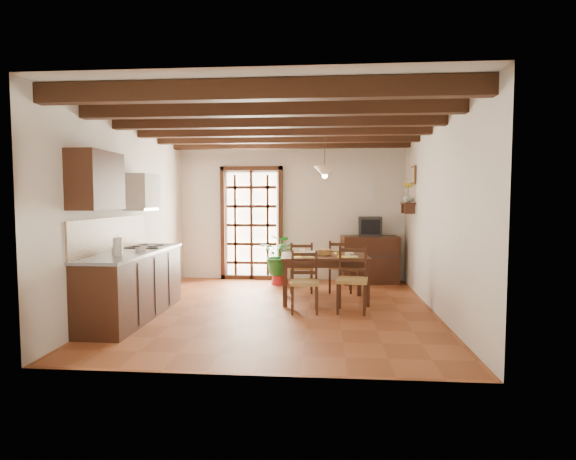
# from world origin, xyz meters

# --- Properties ---
(ground_plane) EXTENTS (5.00, 5.00, 0.00)m
(ground_plane) POSITION_xyz_m (0.00, 0.00, 0.00)
(ground_plane) COLOR brown
(room_shell) EXTENTS (4.52, 5.02, 2.81)m
(room_shell) POSITION_xyz_m (0.00, 0.00, 1.82)
(room_shell) COLOR silver
(room_shell) RESTS_ON ground_plane
(ceiling_beams) EXTENTS (4.50, 4.34, 0.20)m
(ceiling_beams) POSITION_xyz_m (0.00, 0.00, 2.69)
(ceiling_beams) COLOR black
(ceiling_beams) RESTS_ON room_shell
(french_door) EXTENTS (1.26, 0.11, 2.32)m
(french_door) POSITION_xyz_m (-0.80, 2.45, 1.18)
(french_door) COLOR white
(french_door) RESTS_ON ground_plane
(kitchen_counter) EXTENTS (0.64, 2.25, 1.38)m
(kitchen_counter) POSITION_xyz_m (-1.96, -0.60, 0.47)
(kitchen_counter) COLOR #341B10
(kitchen_counter) RESTS_ON ground_plane
(upper_cabinet) EXTENTS (0.35, 0.80, 0.70)m
(upper_cabinet) POSITION_xyz_m (-2.08, -1.30, 1.85)
(upper_cabinet) COLOR #341B10
(upper_cabinet) RESTS_ON room_shell
(range_hood) EXTENTS (0.38, 0.60, 0.54)m
(range_hood) POSITION_xyz_m (-2.05, -0.05, 1.73)
(range_hood) COLOR white
(range_hood) RESTS_ON room_shell
(counter_items) EXTENTS (0.50, 1.43, 0.25)m
(counter_items) POSITION_xyz_m (-1.95, -0.51, 0.96)
(counter_items) COLOR black
(counter_items) RESTS_ON kitchen_counter
(dining_table) EXTENTS (1.43, 0.98, 0.74)m
(dining_table) POSITION_xyz_m (0.66, 0.60, 0.64)
(dining_table) COLOR #3A1F12
(dining_table) RESTS_ON ground_plane
(chair_near_left) EXTENTS (0.42, 0.41, 0.88)m
(chair_near_left) POSITION_xyz_m (0.38, -0.12, 0.28)
(chair_near_left) COLOR #9E7D43
(chair_near_left) RESTS_ON ground_plane
(chair_near_right) EXTENTS (0.48, 0.46, 0.94)m
(chair_near_right) POSITION_xyz_m (1.06, -0.07, 0.30)
(chair_near_right) COLOR #9E7D43
(chair_near_right) RESTS_ON ground_plane
(chair_far_left) EXTENTS (0.43, 0.41, 0.88)m
(chair_far_left) POSITION_xyz_m (0.27, 1.26, 0.28)
(chair_far_left) COLOR #9E7D43
(chair_far_left) RESTS_ON ground_plane
(chair_far_right) EXTENTS (0.43, 0.41, 0.91)m
(chair_far_right) POSITION_xyz_m (0.94, 1.32, 0.29)
(chair_far_right) COLOR #9E7D43
(chair_far_right) RESTS_ON ground_plane
(table_setting) EXTENTS (0.99, 0.66, 0.09)m
(table_setting) POSITION_xyz_m (0.66, 0.60, 0.75)
(table_setting) COLOR gold
(table_setting) RESTS_ON dining_table
(table_bowl) EXTENTS (0.24, 0.24, 0.05)m
(table_bowl) POSITION_xyz_m (0.42, 0.63, 0.77)
(table_bowl) COLOR white
(table_bowl) RESTS_ON dining_table
(sideboard) EXTENTS (1.12, 0.61, 0.91)m
(sideboard) POSITION_xyz_m (1.54, 2.23, 0.46)
(sideboard) COLOR #341B10
(sideboard) RESTS_ON ground_plane
(crt_tv) EXTENTS (0.45, 0.42, 0.37)m
(crt_tv) POSITION_xyz_m (1.54, 2.22, 1.10)
(crt_tv) COLOR black
(crt_tv) RESTS_ON sideboard
(fuse_box) EXTENTS (0.25, 0.03, 0.32)m
(fuse_box) POSITION_xyz_m (1.50, 2.48, 1.75)
(fuse_box) COLOR white
(fuse_box) RESTS_ON room_shell
(plant_pot) EXTENTS (0.34, 0.34, 0.21)m
(plant_pot) POSITION_xyz_m (-0.18, 1.95, 0.11)
(plant_pot) COLOR maroon
(plant_pot) RESTS_ON ground_plane
(potted_plant) EXTENTS (2.25, 2.11, 2.01)m
(potted_plant) POSITION_xyz_m (-0.18, 1.95, 0.57)
(potted_plant) COLOR #144C19
(potted_plant) RESTS_ON ground_plane
(wall_shelf) EXTENTS (0.20, 0.42, 0.20)m
(wall_shelf) POSITION_xyz_m (2.14, 1.60, 1.51)
(wall_shelf) COLOR #341B10
(wall_shelf) RESTS_ON room_shell
(shelf_vase) EXTENTS (0.15, 0.15, 0.15)m
(shelf_vase) POSITION_xyz_m (2.14, 1.60, 1.65)
(shelf_vase) COLOR #B2BFB2
(shelf_vase) RESTS_ON wall_shelf
(shelf_flowers) EXTENTS (0.14, 0.14, 0.36)m
(shelf_flowers) POSITION_xyz_m (2.14, 1.60, 1.86)
(shelf_flowers) COLOR gold
(shelf_flowers) RESTS_ON shelf_vase
(framed_picture) EXTENTS (0.03, 0.32, 0.32)m
(framed_picture) POSITION_xyz_m (2.22, 1.60, 2.05)
(framed_picture) COLOR brown
(framed_picture) RESTS_ON room_shell
(pendant_lamp) EXTENTS (0.36, 0.36, 0.84)m
(pendant_lamp) POSITION_xyz_m (0.66, 0.70, 2.08)
(pendant_lamp) COLOR black
(pendant_lamp) RESTS_ON room_shell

